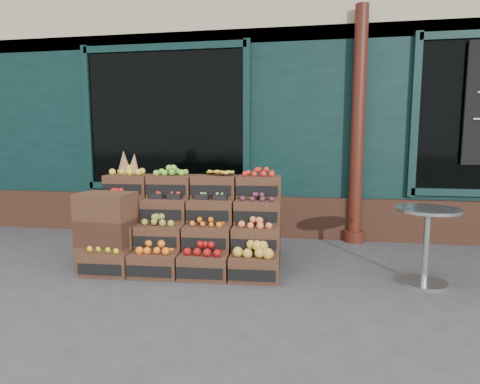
# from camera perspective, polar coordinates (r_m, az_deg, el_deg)

# --- Properties ---
(ground) EXTENTS (60.00, 60.00, 0.00)m
(ground) POSITION_cam_1_polar(r_m,az_deg,el_deg) (3.98, 1.16, -13.60)
(ground) COLOR #3C3C3E
(ground) RESTS_ON ground
(shop_facade) EXTENTS (12.00, 6.24, 4.80)m
(shop_facade) POSITION_cam_1_polar(r_m,az_deg,el_deg) (8.86, 6.33, 13.66)
(shop_facade) COLOR black
(shop_facade) RESTS_ON ground
(crate_display) EXTENTS (2.14, 1.13, 1.31)m
(crate_display) POSITION_cam_1_polar(r_m,az_deg,el_deg) (4.65, -7.33, -5.38)
(crate_display) COLOR #44291B
(crate_display) RESTS_ON ground
(spare_crates) EXTENTS (0.60, 0.43, 0.86)m
(spare_crates) POSITION_cam_1_polar(r_m,az_deg,el_deg) (4.63, -18.40, -5.39)
(spare_crates) COLOR #44291B
(spare_crates) RESTS_ON ground
(bistro_table) EXTENTS (0.61, 0.61, 0.77)m
(bistro_table) POSITION_cam_1_polar(r_m,az_deg,el_deg) (4.36, 25.00, -5.84)
(bistro_table) COLOR #BBBDC3
(bistro_table) RESTS_ON ground
(shopkeeper) EXTENTS (0.86, 0.68, 2.06)m
(shopkeeper) POSITION_cam_1_polar(r_m,az_deg,el_deg) (7.08, -9.61, 4.10)
(shopkeeper) COLOR #1D6832
(shopkeeper) RESTS_ON ground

